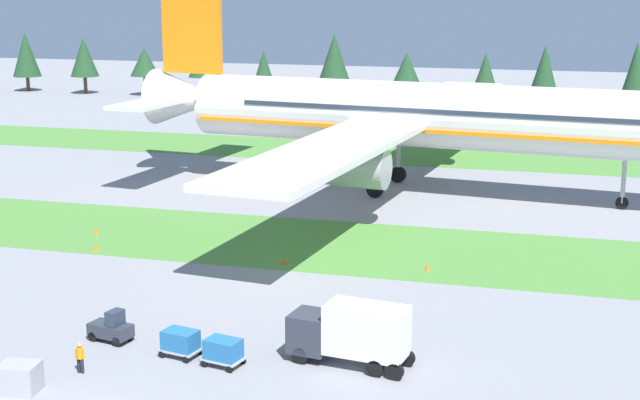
% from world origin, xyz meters
% --- Properties ---
extents(grass_strip_near, '(320.00, 15.42, 0.01)m').
position_xyz_m(grass_strip_near, '(0.00, 33.25, 0.00)').
color(grass_strip_near, '#4C8438').
rests_on(grass_strip_near, ground).
extents(grass_strip_far, '(320.00, 15.42, 0.01)m').
position_xyz_m(grass_strip_far, '(0.00, 76.09, 0.00)').
color(grass_strip_far, '#4C8438').
rests_on(grass_strip_far, ground).
extents(airliner, '(59.41, 73.44, 22.42)m').
position_xyz_m(airliner, '(6.52, 54.85, 8.04)').
color(airliner, silver).
rests_on(airliner, ground).
extents(baggage_tug, '(2.81, 1.81, 1.97)m').
position_xyz_m(baggage_tug, '(-3.43, 9.56, 0.81)').
color(baggage_tug, '#2D333D').
rests_on(baggage_tug, ground).
extents(cargo_dolly_lead, '(2.46, 1.92, 1.55)m').
position_xyz_m(cargo_dolly_lead, '(1.48, 8.52, 0.92)').
color(cargo_dolly_lead, '#A3A3A8').
rests_on(cargo_dolly_lead, ground).
extents(cargo_dolly_second, '(2.46, 1.92, 1.55)m').
position_xyz_m(cargo_dolly_second, '(4.32, 7.93, 0.92)').
color(cargo_dolly_second, '#A3A3A8').
rests_on(cargo_dolly_second, ground).
extents(catering_truck, '(7.20, 3.23, 3.58)m').
position_xyz_m(catering_truck, '(11.17, 9.97, 1.95)').
color(catering_truck, '#2D333D').
rests_on(catering_truck, ground).
extents(ground_crew_marshaller, '(0.56, 0.36, 1.74)m').
position_xyz_m(ground_crew_marshaller, '(-2.87, 4.90, 0.95)').
color(ground_crew_marshaller, black).
rests_on(ground_crew_marshaller, ground).
extents(uld_container_1, '(2.18, 1.83, 1.55)m').
position_xyz_m(uld_container_1, '(-4.70, 1.91, 0.78)').
color(uld_container_1, '#A3A3A8').
rests_on(uld_container_1, ground).
extents(taxiway_marker_0, '(0.44, 0.44, 0.55)m').
position_xyz_m(taxiway_marker_0, '(1.67, 27.23, 0.27)').
color(taxiway_marker_0, orange).
rests_on(taxiway_marker_0, ground).
extents(taxiway_marker_1, '(0.44, 0.44, 0.62)m').
position_xyz_m(taxiway_marker_1, '(-13.88, 26.63, 0.31)').
color(taxiway_marker_1, orange).
rests_on(taxiway_marker_1, ground).
extents(taxiway_marker_2, '(0.44, 0.44, 0.53)m').
position_xyz_m(taxiway_marker_2, '(12.59, 28.50, 0.27)').
color(taxiway_marker_2, orange).
rests_on(taxiway_marker_2, ground).
extents(taxiway_marker_3, '(0.44, 0.44, 0.59)m').
position_xyz_m(taxiway_marker_3, '(-16.31, 31.15, 0.29)').
color(taxiway_marker_3, orange).
rests_on(taxiway_marker_3, ground).
extents(distant_tree_line, '(168.62, 10.46, 12.28)m').
position_xyz_m(distant_tree_line, '(-6.73, 123.69, 6.97)').
color(distant_tree_line, '#4C3823').
rests_on(distant_tree_line, ground).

